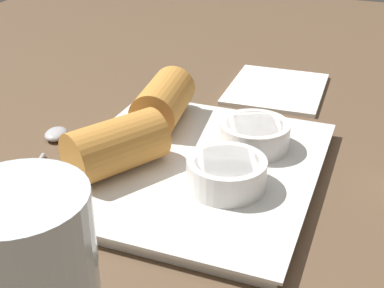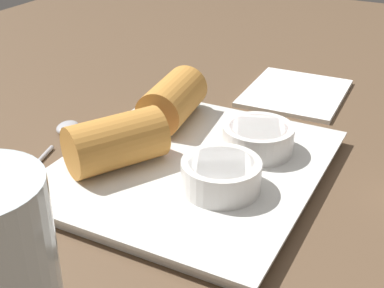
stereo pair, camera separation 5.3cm
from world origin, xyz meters
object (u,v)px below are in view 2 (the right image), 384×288
Objects in this scene: spoon at (61,135)px; napkin at (295,93)px; serving_plate at (192,168)px; dipping_bowl_near at (221,174)px; dipping_bowl_far at (258,137)px.

napkin is at bearing 141.38° from spoon.
napkin is at bearing 173.37° from serving_plate.
serving_plate reaches higher than spoon.
spoon is (-3.35, -22.26, -2.59)cm from dipping_bowl_near.
dipping_bowl_near is (3.19, 4.74, 2.34)cm from serving_plate.
napkin is at bearing -176.59° from dipping_bowl_near.
dipping_bowl_far reaches higher than spoon.
dipping_bowl_near reaches higher than serving_plate.
dipping_bowl_far is at bearing 5.85° from napkin.
dipping_bowl_far is 0.48× the size of napkin.
serving_plate is 6.17cm from dipping_bowl_near.
spoon is (-0.16, -17.53, -0.24)cm from serving_plate.
dipping_bowl_near is 8.68cm from dipping_bowl_far.
spoon is at bearing -90.53° from serving_plate.
spoon is 32.90cm from napkin.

